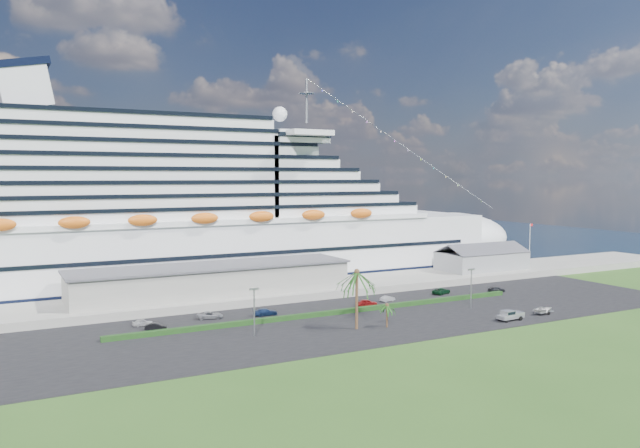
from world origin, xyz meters
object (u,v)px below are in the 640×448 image
cruise_ship (195,219)px  boat_trailer (544,309)px  parked_car_3 (265,312)px  pickup_truck (510,315)px

cruise_ship → boat_trailer: cruise_ship is taller
parked_car_3 → boat_trailer: (49.35, -24.75, 0.29)m
pickup_truck → boat_trailer: 9.91m
cruise_ship → boat_trailer: size_ratio=35.82×
boat_trailer → pickup_truck: bearing=-175.7°
cruise_ship → boat_trailer: (50.62, -67.14, -15.58)m
parked_car_3 → boat_trailer: bearing=-115.2°
parked_car_3 → boat_trailer: size_ratio=0.91×
pickup_truck → boat_trailer: bearing=4.3°
parked_car_3 → pickup_truck: bearing=-121.4°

